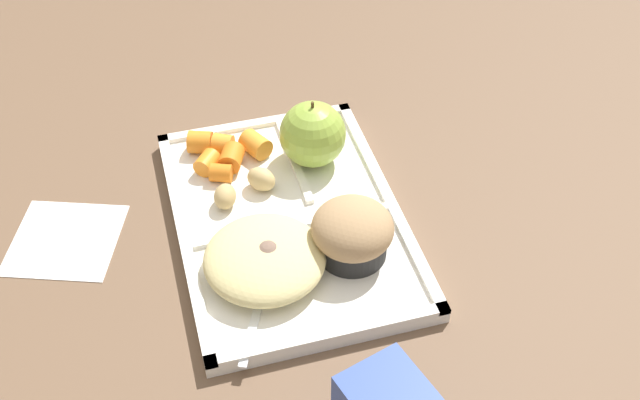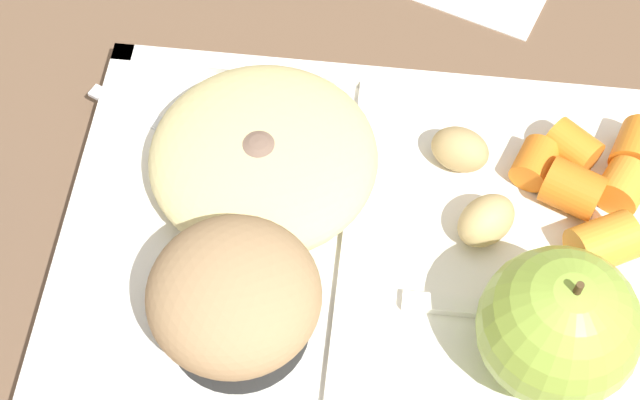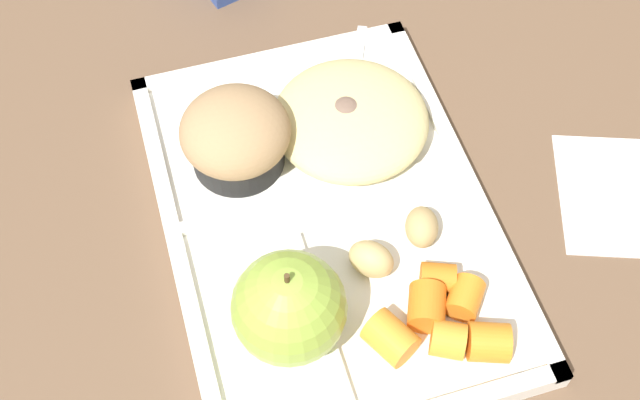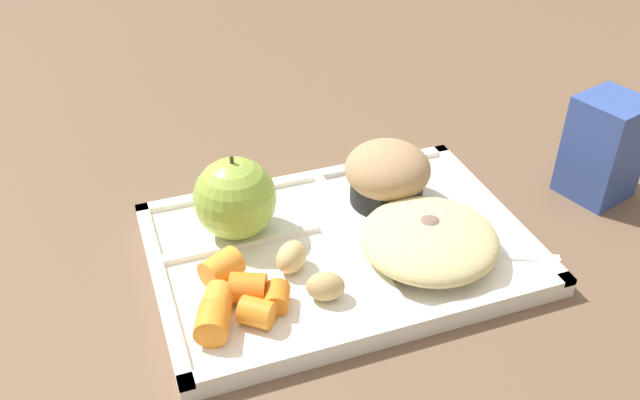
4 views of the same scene
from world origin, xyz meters
TOP-DOWN VIEW (x-y plane):
  - ground at (0.00, 0.00)m, footprint 6.00×6.00m
  - lunch_tray at (-0.00, 0.00)m, footprint 0.34×0.24m
  - green_apple at (-0.08, 0.05)m, footprint 0.08×0.08m
  - bran_muffin at (0.07, 0.05)m, footprint 0.09×0.09m
  - carrot_slice_back at (-0.08, -0.06)m, footprint 0.03×0.03m
  - carrot_slice_large at (-0.10, -0.04)m, footprint 0.04×0.04m
  - carrot_slice_center at (-0.13, -0.05)m, footprint 0.03×0.03m
  - carrot_slice_near_corner at (-0.14, -0.07)m, footprint 0.03×0.04m
  - carrot_slice_diagonal at (-0.11, -0.01)m, footprint 0.04×0.04m
  - carrot_slice_tilted at (-0.10, -0.07)m, footprint 0.04×0.03m
  - potato_chunk_small at (-0.05, -0.02)m, footprint 0.04×0.04m
  - potato_chunk_browned at (-0.04, -0.06)m, footprint 0.04×0.03m
  - egg_noodle_pile at (0.07, -0.04)m, footprint 0.13×0.12m
  - meatball_front at (0.06, -0.06)m, footprint 0.03×0.03m
  - meatball_center at (0.07, -0.04)m, footprint 0.04×0.04m
  - meatball_back at (0.05, -0.07)m, footprint 0.03×0.03m
  - plastic_fork at (0.10, -0.05)m, footprint 0.14×0.07m

SIDE VIEW (x-z plane):
  - ground at x=0.00m, z-range 0.00..0.00m
  - lunch_tray at x=0.00m, z-range 0.00..0.02m
  - plastic_fork at x=0.10m, z-range 0.01..0.02m
  - carrot_slice_back at x=-0.08m, z-range 0.01..0.03m
  - carrot_slice_tilted at x=-0.10m, z-range 0.01..0.04m
  - carrot_slice_center at x=-0.13m, z-range 0.01..0.04m
  - potato_chunk_browned at x=-0.04m, z-range 0.01..0.04m
  - carrot_slice_large at x=-0.10m, z-range 0.01..0.04m
  - carrot_slice_diagonal at x=-0.11m, z-range 0.01..0.04m
  - carrot_slice_near_corner at x=-0.14m, z-range 0.01..0.04m
  - potato_chunk_small at x=-0.05m, z-range 0.01..0.04m
  - meatball_front at x=0.06m, z-range 0.01..0.05m
  - meatball_back at x=0.05m, z-range 0.01..0.05m
  - egg_noodle_pile at x=0.07m, z-range 0.01..0.05m
  - meatball_center at x=0.07m, z-range 0.01..0.05m
  - bran_muffin at x=0.07m, z-range 0.01..0.08m
  - green_apple at x=-0.08m, z-range 0.01..0.09m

